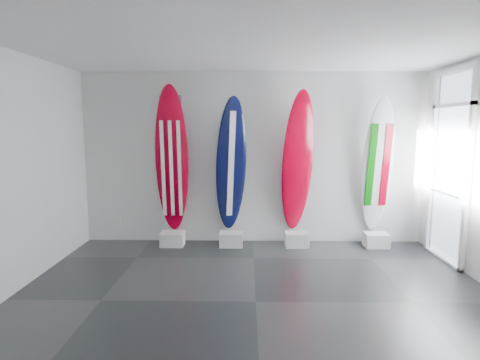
{
  "coord_description": "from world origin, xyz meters",
  "views": [
    {
      "loc": [
        -0.11,
        -4.4,
        2.06
      ],
      "look_at": [
        -0.21,
        1.4,
        1.27
      ],
      "focal_mm": 29.23,
      "sensor_mm": 36.0,
      "label": 1
    }
  ],
  "objects_px": {
    "surfboard_swiss": "(298,162)",
    "surfboard_italy": "(378,166)",
    "surfboard_usa": "(172,159)",
    "surfboard_navy": "(231,165)"
  },
  "relations": [
    {
      "from": "surfboard_swiss",
      "to": "surfboard_italy",
      "type": "xyz_separation_m",
      "value": [
        1.37,
        0.0,
        -0.06
      ]
    },
    {
      "from": "surfboard_swiss",
      "to": "surfboard_usa",
      "type": "bearing_deg",
      "value": 165.21
    },
    {
      "from": "surfboard_navy",
      "to": "surfboard_usa",
      "type": "bearing_deg",
      "value": 163.27
    },
    {
      "from": "surfboard_swiss",
      "to": "surfboard_italy",
      "type": "height_order",
      "value": "surfboard_swiss"
    },
    {
      "from": "surfboard_navy",
      "to": "surfboard_swiss",
      "type": "relative_size",
      "value": 0.96
    },
    {
      "from": "surfboard_navy",
      "to": "surfboard_swiss",
      "type": "height_order",
      "value": "surfboard_swiss"
    },
    {
      "from": "surfboard_usa",
      "to": "surfboard_italy",
      "type": "distance_m",
      "value": 3.53
    },
    {
      "from": "surfboard_navy",
      "to": "surfboard_italy",
      "type": "xyz_separation_m",
      "value": [
        2.51,
        0.0,
        -0.0
      ]
    },
    {
      "from": "surfboard_usa",
      "to": "surfboard_swiss",
      "type": "distance_m",
      "value": 2.16
    },
    {
      "from": "surfboard_usa",
      "to": "surfboard_italy",
      "type": "relative_size",
      "value": 1.08
    }
  ]
}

